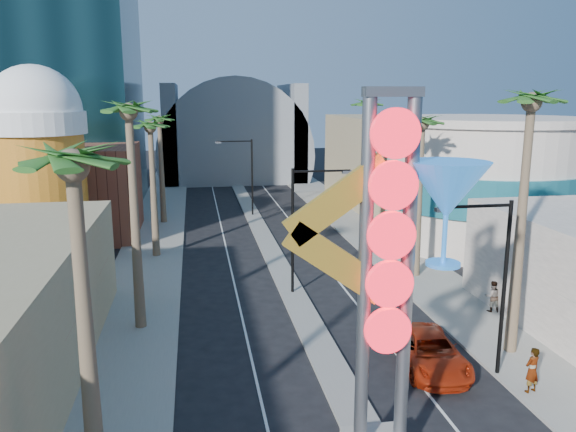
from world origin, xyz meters
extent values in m
cube|color=gray|center=(-9.50, 35.00, 0.07)|extent=(5.00, 100.00, 0.15)
cube|color=gray|center=(9.50, 35.00, 0.07)|extent=(5.00, 100.00, 0.15)
cube|color=gray|center=(0.00, 38.00, 0.07)|extent=(1.60, 84.00, 0.15)
cube|color=brown|center=(-16.00, 38.00, 4.00)|extent=(10.00, 10.00, 8.00)
cube|color=#9D8C65|center=(16.00, 48.00, 5.00)|extent=(10.00, 20.00, 10.00)
cylinder|color=#B17017|center=(-17.00, 30.00, 5.00)|extent=(6.40, 6.40, 10.00)
cylinder|color=white|center=(-17.00, 30.00, 10.40)|extent=(7.00, 7.00, 1.60)
sphere|color=white|center=(-17.00, 30.00, 11.20)|extent=(6.60, 6.60, 6.60)
cylinder|color=#B7AA9B|center=(18.00, 30.00, 5.00)|extent=(16.00, 16.00, 10.00)
cylinder|color=teal|center=(18.00, 30.00, 5.00)|extent=(16.60, 16.60, 3.00)
cylinder|color=#B7AA9B|center=(18.00, 30.00, 10.30)|extent=(16.60, 16.60, 0.60)
cylinder|color=slate|center=(0.00, 72.00, 4.00)|extent=(22.00, 16.00, 22.00)
cube|color=slate|center=(-9.00, 72.00, 7.00)|extent=(2.00, 16.00, 14.00)
cube|color=slate|center=(9.00, 72.00, 7.00)|extent=(2.00, 16.00, 14.00)
cylinder|color=slate|center=(-0.70, 3.00, 6.50)|extent=(0.44, 0.44, 12.00)
cylinder|color=slate|center=(0.70, 3.00, 6.50)|extent=(0.44, 0.44, 12.00)
cube|color=slate|center=(0.00, 3.00, 12.40)|extent=(1.80, 0.50, 0.30)
cylinder|color=red|center=(0.00, 2.65, 11.20)|extent=(1.50, 0.25, 1.50)
cylinder|color=red|center=(0.00, 2.65, 9.65)|extent=(1.50, 0.25, 1.50)
cylinder|color=red|center=(0.00, 2.65, 8.10)|extent=(1.50, 0.25, 1.50)
cylinder|color=red|center=(0.00, 2.65, 6.55)|extent=(1.50, 0.25, 1.50)
cylinder|color=red|center=(0.00, 2.65, 5.00)|extent=(1.50, 0.25, 1.50)
cube|color=gold|center=(-1.60, 3.00, 9.20)|extent=(3.47, 0.25, 2.80)
cube|color=gold|center=(-1.60, 3.00, 7.20)|extent=(3.47, 0.25, 2.80)
cone|color=blue|center=(1.90, 3.00, 9.40)|extent=(2.60, 2.60, 1.80)
cylinder|color=blue|center=(1.90, 3.00, 7.80)|extent=(0.16, 0.16, 1.60)
cylinder|color=blue|center=(1.90, 3.00, 7.00)|extent=(1.10, 1.10, 0.12)
cylinder|color=black|center=(0.00, 20.00, 4.00)|extent=(0.18, 0.18, 8.00)
cube|color=black|center=(1.80, 20.00, 7.80)|extent=(3.60, 0.12, 0.12)
cube|color=slate|center=(3.40, 20.00, 7.70)|extent=(0.60, 0.25, 0.18)
cylinder|color=black|center=(0.00, 44.00, 4.00)|extent=(0.18, 0.18, 8.00)
cube|color=black|center=(-1.80, 44.00, 7.80)|extent=(3.60, 0.12, 0.12)
cube|color=slate|center=(-3.40, 44.00, 7.70)|extent=(0.60, 0.25, 0.18)
cylinder|color=black|center=(7.20, 8.00, 4.00)|extent=(0.18, 0.18, 8.00)
cube|color=black|center=(5.58, 8.00, 7.80)|extent=(3.24, 0.12, 0.12)
cube|color=slate|center=(4.14, 8.00, 7.70)|extent=(0.60, 0.25, 0.18)
cylinder|color=brown|center=(-9.00, 2.00, 5.25)|extent=(0.40, 0.40, 10.50)
sphere|color=#1A4717|center=(-9.00, 2.00, 10.50)|extent=(2.40, 2.40, 2.40)
cylinder|color=brown|center=(-9.00, 16.00, 5.75)|extent=(0.40, 0.40, 11.50)
sphere|color=#1A4717|center=(-9.00, 16.00, 11.50)|extent=(2.40, 2.40, 2.40)
cylinder|color=brown|center=(-9.00, 30.00, 5.00)|extent=(0.40, 0.40, 10.00)
sphere|color=#1A4717|center=(-9.00, 30.00, 10.00)|extent=(2.40, 2.40, 2.40)
cylinder|color=brown|center=(-9.00, 42.00, 5.00)|extent=(0.40, 0.40, 10.00)
sphere|color=#1A4717|center=(-9.00, 42.00, 10.00)|extent=(2.40, 2.40, 2.40)
cylinder|color=brown|center=(9.00, 10.00, 6.00)|extent=(0.40, 0.40, 12.00)
sphere|color=#1A4717|center=(9.00, 10.00, 12.00)|extent=(2.40, 2.40, 2.40)
cylinder|color=brown|center=(9.00, 22.00, 5.25)|extent=(0.40, 0.40, 10.50)
sphere|color=#1A4717|center=(9.00, 22.00, 10.50)|extent=(2.40, 2.40, 2.40)
cylinder|color=brown|center=(9.00, 34.00, 5.75)|extent=(0.40, 0.40, 11.50)
sphere|color=#1A4717|center=(9.00, 34.00, 11.50)|extent=(2.40, 2.40, 2.40)
imported|color=#B3290D|center=(4.49, 9.23, 0.79)|extent=(3.12, 5.91, 1.58)
imported|color=gray|center=(7.68, 6.23, 1.14)|extent=(0.83, 0.67, 1.97)
imported|color=gray|center=(10.72, 14.85, 1.06)|extent=(0.97, 0.80, 1.82)
camera|label=1|loc=(-5.89, -13.22, 12.27)|focal=35.00mm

